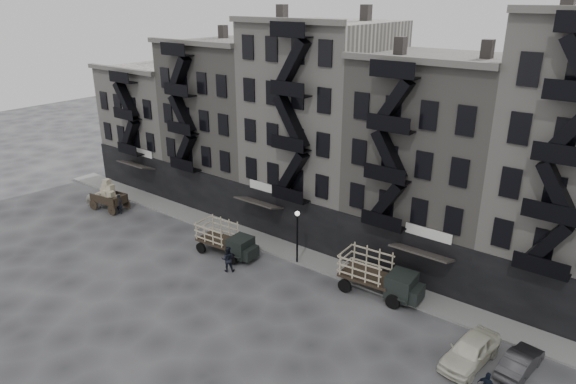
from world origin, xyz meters
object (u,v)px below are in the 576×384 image
Objects in this scene: stake_truck_east at (379,273)px; car_far at (520,362)px; stake_truck_west at (226,237)px; wagon at (108,192)px; car_east at (470,351)px; horse at (93,199)px; pedestrian_mid at (228,259)px; pedestrian_west at (119,204)px.

car_far is at bearing -16.32° from stake_truck_east.
wagon is at bearing 177.48° from stake_truck_west.
wagon is 0.81× the size of car_east.
car_far is at bearing -6.60° from wagon.
wagon reaches higher than car_far.
pedestrian_mid is at bearing -116.15° from horse.
car_east is at bearing 143.19° from pedestrian_mid.
stake_truck_west is 19.41m from car_east.
car_east is at bearing -8.12° from wagon.
horse is at bearing 175.05° from pedestrian_west.
car_east is (34.39, -0.65, -0.90)m from wagon.
pedestrian_west is at bearing -8.01° from wagon.
pedestrian_mid reaches higher than pedestrian_west.
wagon reaches higher than pedestrian_mid.
wagon is 0.64× the size of stake_truck_east.
pedestrian_west is at bearing -102.19° from horse.
stake_truck_east is at bearing 164.54° from car_east.
wagon is at bearing -178.63° from stake_truck_east.
pedestrian_west is at bearing -178.24° from stake_truck_east.
pedestrian_west is at bearing -173.73° from car_east.
wagon is at bearing 162.85° from pedestrian_west.
car_far is (2.38, 0.93, -0.16)m from car_east.
horse is at bearing 179.68° from stake_truck_west.
wagon reaches higher than stake_truck_east.
wagon is 1.82m from pedestrian_west.
wagon is 17.04m from pedestrian_mid.
stake_truck_west is at bearing -110.29° from horse.
horse is 0.53× the size of wagon.
car_east is (7.34, -3.09, -0.82)m from stake_truck_east.
horse is 0.43× the size of car_east.
stake_truck_west is at bearing -15.01° from pedestrian_west.
pedestrian_mid is (-10.10, -3.98, -0.62)m from stake_truck_east.
wagon is 27.16m from stake_truck_east.
wagon is (1.54, 0.66, 0.85)m from horse.
car_far is at bearing 145.51° from pedestrian_mid.
wagon is 2.00× the size of pedestrian_west.
car_far is (38.31, 0.94, -0.20)m from horse.
pedestrian_mid is (1.94, -1.78, -0.47)m from stake_truck_west.
stake_truck_east reaches higher than stake_truck_west.
stake_truck_west is (15.01, 0.24, -0.22)m from wagon.
car_far is (21.76, 0.04, -0.83)m from stake_truck_west.
stake_truck_east is 2.92× the size of pedestrian_mid.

